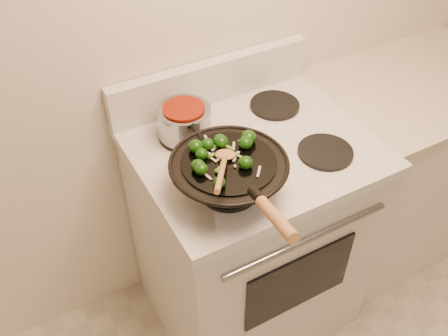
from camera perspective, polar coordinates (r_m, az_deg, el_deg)
stove at (r=1.98m, az=2.86°, el=-7.40°), size 0.78×0.67×1.08m
counter_unit at (r=2.41m, az=19.30°, el=0.33°), size 0.83×0.62×0.91m
wok at (r=1.44m, az=0.61°, el=-0.74°), size 0.35×0.57×0.23m
stirfry at (r=1.42m, az=-0.35°, el=1.99°), size 0.23×0.23×0.04m
wooden_spoon at (r=1.35m, az=-0.09°, el=0.42°), size 0.18×0.25×0.11m
saucepan at (r=1.65m, az=-4.53°, el=5.36°), size 0.18×0.29×0.11m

